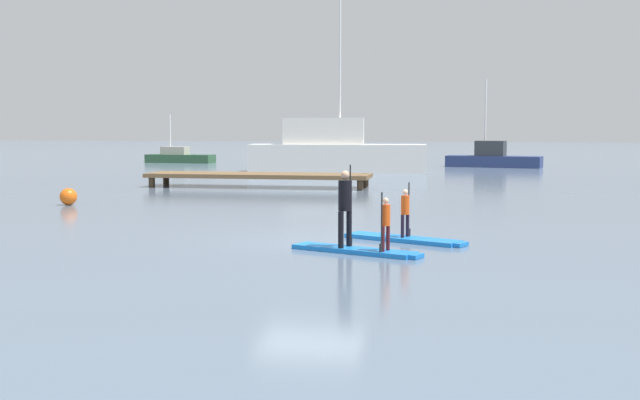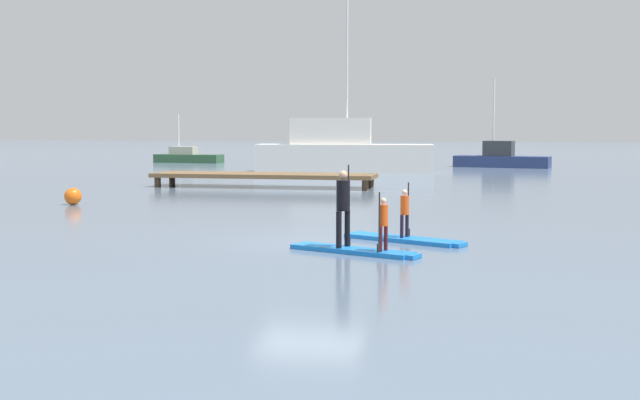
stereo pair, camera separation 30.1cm
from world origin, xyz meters
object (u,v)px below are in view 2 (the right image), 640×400
paddleboard_near (404,239)px  fishing_boat_green_midground (501,158)px  mooring_buoy_near (73,196)px  paddleboard_far (354,251)px  paddler_adult (343,203)px  paddler_child_front (383,221)px  paddler_child_solo (405,210)px  motor_boat_small_navy (188,157)px  fishing_boat_white_large (341,151)px

paddleboard_near → fishing_boat_green_midground: bearing=85.2°
mooring_buoy_near → fishing_boat_green_midground: bearing=62.5°
paddleboard_far → fishing_boat_green_midground: 37.57m
paddleboard_near → fishing_boat_green_midground: fishing_boat_green_midground is taller
paddleboard_near → paddler_adult: 2.37m
paddleboard_far → fishing_boat_green_midground: bearing=84.1°
paddler_adult → mooring_buoy_near: size_ratio=3.01×
paddler_child_front → mooring_buoy_near: size_ratio=2.12×
paddler_adult → fishing_boat_green_midground: size_ratio=0.28×
paddler_child_solo → paddler_child_front: size_ratio=1.03×
motor_boat_small_navy → mooring_buoy_near: 31.99m
fishing_boat_green_midground → mooring_buoy_near: (-15.01, -28.84, -0.31)m
paddleboard_near → fishing_boat_green_midground: size_ratio=0.47×
paddleboard_far → paddler_adult: bearing=156.7°
fishing_boat_white_large → paddler_child_front: bearing=-78.4°
paddleboard_near → paddler_child_front: size_ratio=2.39×
paddler_child_front → paddleboard_near: bearing=83.7°
paddleboard_far → mooring_buoy_near: mooring_buoy_near is taller
fishing_boat_white_large → fishing_boat_green_midground: fishing_boat_white_large is taller
paddler_child_solo → motor_boat_small_navy: 42.48m
paddler_child_solo → fishing_boat_white_large: (-6.40, 27.90, 0.48)m
paddleboard_far → paddler_child_front: (0.64, -0.27, 0.68)m
mooring_buoy_near → paddleboard_near: bearing=-28.7°
fishing_boat_green_midground → paddleboard_near: bearing=-94.8°
paddler_child_front → fishing_boat_white_large: 30.74m
paddler_adult → paddler_child_front: (0.91, -0.39, -0.32)m
fishing_boat_white_large → mooring_buoy_near: size_ratio=17.92×
fishing_boat_white_large → motor_boat_small_navy: (-13.26, 9.75, -0.78)m
paddler_child_front → motor_boat_small_navy: size_ratio=0.24×
mooring_buoy_near → paddler_adult: bearing=-37.6°
paddleboard_far → paddler_adult: 1.04m
paddleboard_far → paddler_child_front: paddler_child_front is taller
fishing_boat_green_midground → mooring_buoy_near: size_ratio=10.80×
paddler_child_solo → fishing_boat_white_large: size_ratio=0.12×
paddleboard_near → motor_boat_small_navy: 42.49m
paddleboard_near → paddleboard_far: bearing=-114.7°
paddler_child_front → fishing_boat_green_midground: 37.78m
paddler_child_front → mooring_buoy_near: paddler_child_front is taller
paddleboard_far → paddler_child_front: size_ratio=2.37×
paddleboard_near → paddler_child_front: paddler_child_front is taller
fishing_boat_white_large → fishing_boat_green_midground: size_ratio=1.66×
paddler_child_solo → motor_boat_small_navy: (-19.66, 37.66, -0.30)m
paddler_child_front → fishing_boat_green_midground: size_ratio=0.20×
motor_boat_small_navy → paddleboard_near: bearing=-62.4°
paddler_child_front → fishing_boat_green_midground: fishing_boat_green_midground is taller
fishing_boat_green_midground → paddler_child_solo: bearing=-94.8°
paddleboard_far → motor_boat_small_navy: 43.82m
paddleboard_near → mooring_buoy_near: mooring_buoy_near is taller
motor_boat_small_navy → fishing_boat_green_midground: bearing=-5.6°
fishing_boat_green_midground → paddler_adult: bearing=-96.3°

